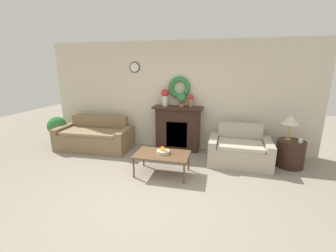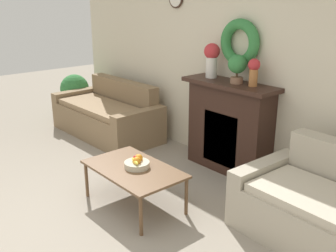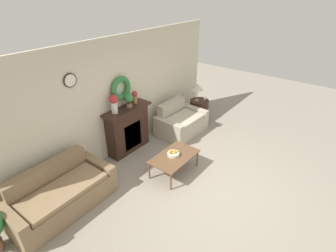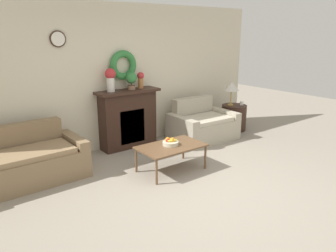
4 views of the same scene
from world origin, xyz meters
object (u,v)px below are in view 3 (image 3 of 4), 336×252
Objects in this scene: table_lamp at (197,87)px; potted_plant_on_mantel at (129,99)px; fireplace at (128,129)px; vase_on_mantel_right at (135,96)px; loveseat_right at (180,122)px; coffee_table at (174,157)px; fruit_bowl at (173,153)px; couch_left at (61,195)px; vase_on_mantel_left at (114,103)px; side_table_by_loveseat at (199,109)px; mug at (205,99)px.

table_lamp is 1.61× the size of potted_plant_on_mantel.
fireplace is 3.97× the size of vase_on_mantel_right.
loveseat_right is 1.78m from coffee_table.
couch_left is at bearing 155.12° from fruit_bowl.
table_lamp is at bearing -8.01° from vase_on_mantel_left.
couch_left reaches higher than side_table_by_loveseat.
couch_left is 3.60m from loveseat_right.
side_table_by_loveseat reaches higher than coffee_table.
side_table_by_loveseat is 3.09m from vase_on_mantel_left.
loveseat_right reaches higher than couch_left.
side_table_by_loveseat is 2.68m from potted_plant_on_mantel.
mug is at bearing -38.16° from table_lamp.
couch_left is 3.53× the size of table_lamp.
table_lamp is 2.20m from vase_on_mantel_right.
loveseat_right is at bearing 177.76° from mug.
vase_on_mantel_right is at bearing 8.47° from couch_left.
table_lamp is (2.49, 1.03, 0.62)m from coffee_table.
coffee_table is (-0.04, -1.42, -0.18)m from fireplace.
vase_on_mantel_right is (-1.17, 0.50, 1.01)m from loveseat_right.
fireplace is 2.58m from side_table_by_loveseat.
potted_plant_on_mantel reaches higher than fireplace.
vase_on_mantel_left is (-0.33, 0.01, 0.80)m from fireplace.
vase_on_mantel_left reaches higher than fruit_bowl.
coffee_table is at bearing -147.10° from loveseat_right.
side_table_by_loveseat is at bearing -8.91° from vase_on_mantel_left.
vase_on_mantel_right is at bearing 5.19° from potted_plant_on_mantel.
potted_plant_on_mantel is (0.13, 1.40, 0.94)m from coffee_table.
fireplace is 3.70× the size of potted_plant_on_mantel.
vase_on_mantel_left is (-2.79, 0.39, 0.37)m from table_lamp.
vase_on_mantel_left is at bearing 177.28° from potted_plant_on_mantel.
vase_on_mantel_left is (-0.29, 1.42, 0.98)m from coffee_table.
fruit_bowl is (-1.52, -0.88, 0.18)m from loveseat_right.
potted_plant_on_mantel is (0.09, -0.01, 0.76)m from fireplace.
potted_plant_on_mantel is (-2.56, 0.53, 0.71)m from mug.
side_table_by_loveseat is (2.52, -0.44, -0.28)m from fireplace.
fireplace reaches higher than loveseat_right.
vase_on_mantel_right is (2.42, 0.42, 1.01)m from couch_left.
vase_on_mantel_right is 0.93× the size of potted_plant_on_mantel.
fireplace reaches higher than couch_left.
fireplace reaches higher than mug.
couch_left is 2.30m from fruit_bowl.
mug is 2.50m from vase_on_mantel_right.
loveseat_right is 4.30× the size of vase_on_mantel_right.
vase_on_mantel_left is (-2.86, 0.45, 1.09)m from side_table_by_loveseat.
loveseat_right is 5.13× the size of fruit_bowl.
coffee_table is 2.84m from mug.
table_lamp is 6.45× the size of mug.
couch_left reaches higher than fruit_bowl.
fruit_bowl is at bearing -95.13° from potted_plant_on_mantel.
couch_left is 2.46m from potted_plant_on_mantel.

